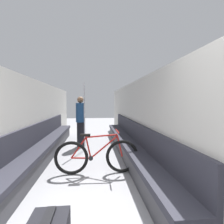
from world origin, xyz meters
The scene contains 7 objects.
wall_left centered at (-1.38, 3.59, 1.03)m, with size 0.10×10.38×2.07m, color beige.
wall_right centered at (1.38, 3.59, 1.03)m, with size 0.10×10.38×2.07m, color beige.
bench_seat_row_left centered at (-1.13, 3.53, 0.30)m, with size 0.46×6.40×0.94m.
bench_seat_row_right centered at (1.13, 3.53, 0.30)m, with size 0.46×6.40×0.94m.
bicycle centered at (0.24, 2.50, 0.36)m, with size 1.74×0.46×0.89m.
grab_pole_near centered at (-0.11, 4.26, 1.00)m, with size 0.08×0.08×2.05m.
passenger_standing centered at (-0.26, 4.76, 0.86)m, with size 0.30×0.30×1.66m.
Camera 1 is at (0.18, -1.06, 1.48)m, focal length 28.00 mm.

